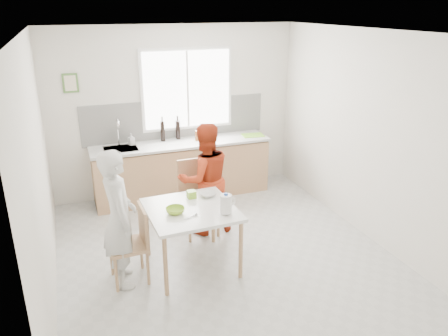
{
  "coord_description": "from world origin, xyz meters",
  "views": [
    {
      "loc": [
        -1.66,
        -4.5,
        2.96
      ],
      "look_at": [
        0.08,
        0.2,
        1.09
      ],
      "focal_mm": 35.0,
      "sensor_mm": 36.0,
      "label": 1
    }
  ],
  "objects_px": {
    "dining_table": "(191,215)",
    "bowl_white": "(208,194)",
    "person_red": "(205,179)",
    "milk_jug": "(226,204)",
    "person_white": "(119,219)",
    "bowl_green": "(175,210)",
    "wine_bottle_b": "(178,130)",
    "chair_left": "(133,241)",
    "chair_far": "(197,193)",
    "wine_bottle_a": "(163,131)"
  },
  "relations": [
    {
      "from": "bowl_white",
      "to": "wine_bottle_a",
      "type": "xyz_separation_m",
      "value": [
        -0.1,
        1.97,
        0.29
      ]
    },
    {
      "from": "dining_table",
      "to": "chair_left",
      "type": "relative_size",
      "value": 1.16
    },
    {
      "from": "person_white",
      "to": "wine_bottle_a",
      "type": "relative_size",
      "value": 4.94
    },
    {
      "from": "person_white",
      "to": "bowl_green",
      "type": "height_order",
      "value": "person_white"
    },
    {
      "from": "bowl_green",
      "to": "milk_jug",
      "type": "distance_m",
      "value": 0.58
    },
    {
      "from": "dining_table",
      "to": "bowl_white",
      "type": "relative_size",
      "value": 5.37
    },
    {
      "from": "dining_table",
      "to": "chair_far",
      "type": "relative_size",
      "value": 1.01
    },
    {
      "from": "dining_table",
      "to": "chair_far",
      "type": "xyz_separation_m",
      "value": [
        0.32,
        0.84,
        -0.13
      ]
    },
    {
      "from": "person_white",
      "to": "bowl_green",
      "type": "bearing_deg",
      "value": -94.64
    },
    {
      "from": "milk_jug",
      "to": "wine_bottle_b",
      "type": "height_order",
      "value": "wine_bottle_b"
    },
    {
      "from": "bowl_white",
      "to": "wine_bottle_b",
      "type": "xyz_separation_m",
      "value": [
        0.16,
        2.0,
        0.28
      ]
    },
    {
      "from": "person_red",
      "to": "wine_bottle_a",
      "type": "bearing_deg",
      "value": -82.51
    },
    {
      "from": "dining_table",
      "to": "person_red",
      "type": "bearing_deg",
      "value": 61.64
    },
    {
      "from": "milk_jug",
      "to": "wine_bottle_b",
      "type": "relative_size",
      "value": 0.78
    },
    {
      "from": "chair_left",
      "to": "wine_bottle_a",
      "type": "height_order",
      "value": "wine_bottle_a"
    },
    {
      "from": "chair_left",
      "to": "milk_jug",
      "type": "distance_m",
      "value": 1.12
    },
    {
      "from": "chair_left",
      "to": "milk_jug",
      "type": "xyz_separation_m",
      "value": [
        1.02,
        -0.25,
        0.41
      ]
    },
    {
      "from": "person_red",
      "to": "person_white",
      "type": "bearing_deg",
      "value": 31.52
    },
    {
      "from": "chair_far",
      "to": "milk_jug",
      "type": "xyz_separation_m",
      "value": [
        0.01,
        -1.11,
        0.33
      ]
    },
    {
      "from": "person_red",
      "to": "bowl_green",
      "type": "height_order",
      "value": "person_red"
    },
    {
      "from": "milk_jug",
      "to": "wine_bottle_b",
      "type": "bearing_deg",
      "value": 85.51
    },
    {
      "from": "person_white",
      "to": "bowl_white",
      "type": "relative_size",
      "value": 8.27
    },
    {
      "from": "chair_far",
      "to": "bowl_white",
      "type": "height_order",
      "value": "chair_far"
    },
    {
      "from": "person_white",
      "to": "person_red",
      "type": "bearing_deg",
      "value": -58.48
    },
    {
      "from": "bowl_green",
      "to": "chair_far",
      "type": "bearing_deg",
      "value": 59.81
    },
    {
      "from": "person_white",
      "to": "bowl_white",
      "type": "height_order",
      "value": "person_white"
    },
    {
      "from": "chair_far",
      "to": "wine_bottle_b",
      "type": "height_order",
      "value": "wine_bottle_b"
    },
    {
      "from": "person_red",
      "to": "bowl_white",
      "type": "distance_m",
      "value": 0.55
    },
    {
      "from": "person_white",
      "to": "chair_left",
      "type": "bearing_deg",
      "value": -90.0
    },
    {
      "from": "chair_left",
      "to": "wine_bottle_b",
      "type": "height_order",
      "value": "wine_bottle_b"
    },
    {
      "from": "dining_table",
      "to": "bowl_green",
      "type": "bearing_deg",
      "value": -164.06
    },
    {
      "from": "bowl_white",
      "to": "milk_jug",
      "type": "relative_size",
      "value": 0.82
    },
    {
      "from": "person_white",
      "to": "wine_bottle_b",
      "type": "xyz_separation_m",
      "value": [
        1.26,
        2.28,
        0.28
      ]
    },
    {
      "from": "dining_table",
      "to": "wine_bottle_b",
      "type": "distance_m",
      "value": 2.33
    },
    {
      "from": "dining_table",
      "to": "wine_bottle_a",
      "type": "bearing_deg",
      "value": 85.11
    },
    {
      "from": "chair_left",
      "to": "wine_bottle_b",
      "type": "bearing_deg",
      "value": 151.73
    },
    {
      "from": "dining_table",
      "to": "bowl_green",
      "type": "distance_m",
      "value": 0.23
    },
    {
      "from": "person_red",
      "to": "wine_bottle_b",
      "type": "distance_m",
      "value": 1.49
    },
    {
      "from": "dining_table",
      "to": "bowl_white",
      "type": "xyz_separation_m",
      "value": [
        0.29,
        0.26,
        0.1
      ]
    },
    {
      "from": "dining_table",
      "to": "chair_left",
      "type": "xyz_separation_m",
      "value": [
        -0.68,
        -0.02,
        -0.2
      ]
    },
    {
      "from": "chair_far",
      "to": "person_white",
      "type": "xyz_separation_m",
      "value": [
        -1.14,
        -0.87,
        0.23
      ]
    },
    {
      "from": "chair_far",
      "to": "chair_left",
      "type": "bearing_deg",
      "value": -141.32
    },
    {
      "from": "dining_table",
      "to": "person_white",
      "type": "relative_size",
      "value": 0.65
    },
    {
      "from": "dining_table",
      "to": "bowl_green",
      "type": "relative_size",
      "value": 4.84
    },
    {
      "from": "dining_table",
      "to": "milk_jug",
      "type": "distance_m",
      "value": 0.47
    },
    {
      "from": "dining_table",
      "to": "bowl_green",
      "type": "height_order",
      "value": "bowl_green"
    },
    {
      "from": "chair_left",
      "to": "wine_bottle_b",
      "type": "relative_size",
      "value": 2.94
    },
    {
      "from": "dining_table",
      "to": "milk_jug",
      "type": "relative_size",
      "value": 4.39
    },
    {
      "from": "bowl_white",
      "to": "chair_far",
      "type": "bearing_deg",
      "value": 86.95
    },
    {
      "from": "chair_left",
      "to": "wine_bottle_a",
      "type": "bearing_deg",
      "value": 156.91
    }
  ]
}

